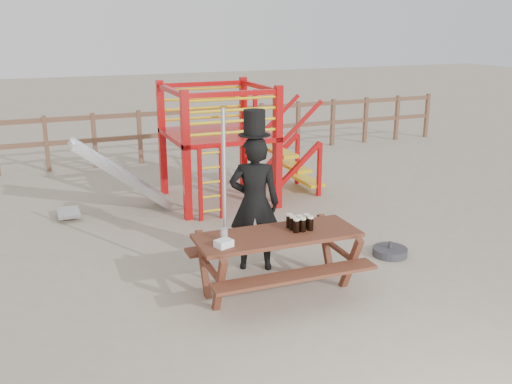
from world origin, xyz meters
name	(u,v)px	position (x,y,z in m)	size (l,w,h in m)	color
ground	(299,282)	(0.00, 0.00, 0.00)	(60.00, 60.00, 0.00)	tan
back_fence	(161,129)	(0.00, 7.00, 0.74)	(15.09, 0.09, 1.20)	brown
playground_fort	(214,142)	(0.12, 3.58, 1.07)	(4.71, 1.84, 2.10)	#B90C0D
picnic_table	(277,255)	(-0.36, -0.12, 0.47)	(1.94, 1.37, 0.74)	brown
man_with_hat	(254,200)	(-0.34, 0.62, 0.93)	(0.75, 0.64, 2.07)	black
metal_pole	(225,201)	(-0.87, 0.23, 1.09)	(0.05, 0.05, 2.18)	#B2B2B7
parasol_base	(390,252)	(1.54, 0.27, 0.06)	(0.48, 0.48, 0.20)	#323136
paper_bag	(224,243)	(-1.07, -0.27, 0.78)	(0.18, 0.14, 0.08)	white
stout_pints	(300,223)	(-0.06, -0.11, 0.83)	(0.26, 0.26, 0.17)	black
empty_glasses	(224,235)	(-1.01, -0.12, 0.81)	(0.09, 0.10, 0.15)	silver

